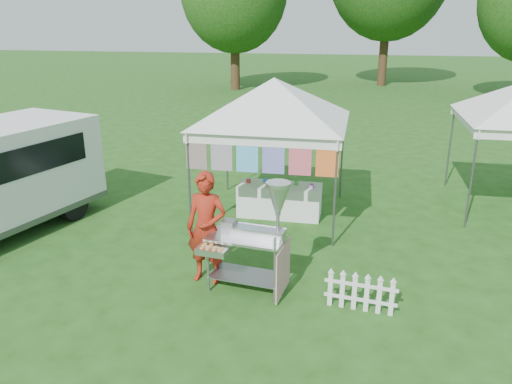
# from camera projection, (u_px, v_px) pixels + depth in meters

# --- Properties ---
(ground) EXTENTS (120.00, 120.00, 0.00)m
(ground) POSITION_uv_depth(u_px,v_px,m) (234.00, 293.00, 7.94)
(ground) COLOR #224814
(ground) RESTS_ON ground
(canopy_main) EXTENTS (4.24, 4.24, 3.45)m
(canopy_main) POSITION_uv_depth(u_px,v_px,m) (274.00, 78.00, 10.20)
(canopy_main) COLOR #59595E
(canopy_main) RESTS_ON ground
(donut_cart) EXTENTS (1.41, 0.88, 1.85)m
(donut_cart) POSITION_uv_depth(u_px,v_px,m) (258.00, 229.00, 7.63)
(donut_cart) COLOR gray
(donut_cart) RESTS_ON ground
(vendor) EXTENTS (0.72, 0.50, 1.87)m
(vendor) POSITION_uv_depth(u_px,v_px,m) (207.00, 228.00, 8.04)
(vendor) COLOR maroon
(vendor) RESTS_ON ground
(picket_fence) EXTENTS (1.08, 0.15, 0.56)m
(picket_fence) POSITION_uv_depth(u_px,v_px,m) (360.00, 293.00, 7.37)
(picket_fence) COLOR white
(picket_fence) RESTS_ON ground
(display_table) EXTENTS (1.80, 0.70, 0.71)m
(display_table) POSITION_uv_depth(u_px,v_px,m) (279.00, 200.00, 10.99)
(display_table) COLOR white
(display_table) RESTS_ON ground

